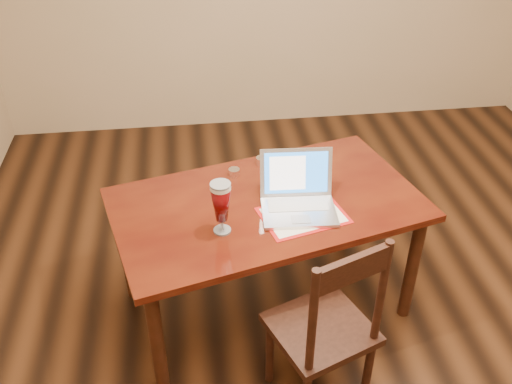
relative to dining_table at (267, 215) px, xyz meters
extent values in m
plane|color=black|center=(0.38, -0.24, -0.65)|extent=(5.00, 5.00, 0.00)
cube|color=#521B0A|center=(0.00, 0.01, 0.06)|extent=(1.71, 1.22, 0.04)
cylinder|color=#37170D|center=(-0.58, -0.51, -0.30)|extent=(0.07, 0.07, 0.68)
cylinder|color=#37170D|center=(0.76, -0.16, -0.30)|extent=(0.07, 0.07, 0.68)
cylinder|color=#37170D|center=(-0.76, 0.18, -0.30)|extent=(0.07, 0.07, 0.68)
cylinder|color=#37170D|center=(0.58, 0.53, -0.30)|extent=(0.07, 0.07, 0.68)
cube|color=#B21210|center=(0.16, -0.13, 0.08)|extent=(0.46, 0.38, 0.00)
cube|color=white|center=(0.16, -0.13, 0.08)|extent=(0.42, 0.33, 0.00)
cube|color=silver|center=(0.14, -0.12, 0.09)|extent=(0.37, 0.27, 0.02)
cube|color=silver|center=(0.14, -0.07, 0.10)|extent=(0.30, 0.13, 0.00)
cube|color=#B1B1B6|center=(0.13, -0.19, 0.10)|extent=(0.09, 0.07, 0.00)
cube|color=silver|center=(0.15, 0.04, 0.22)|extent=(0.36, 0.09, 0.24)
cube|color=blue|center=(0.15, 0.04, 0.22)|extent=(0.32, 0.08, 0.20)
cube|color=white|center=(0.11, 0.04, 0.22)|extent=(0.18, 0.06, 0.17)
cylinder|color=silver|center=(-0.24, -0.20, 0.08)|extent=(0.08, 0.08, 0.01)
cylinder|color=silver|center=(-0.24, -0.20, 0.12)|extent=(0.01, 0.01, 0.06)
cylinder|color=beige|center=(-0.24, -0.20, 0.33)|extent=(0.09, 0.09, 0.02)
cylinder|color=silver|center=(-0.24, -0.20, 0.34)|extent=(0.09, 0.09, 0.01)
cylinder|color=white|center=(-0.14, 0.27, 0.10)|extent=(0.06, 0.06, 0.04)
cylinder|color=white|center=(0.02, 0.37, 0.10)|extent=(0.06, 0.06, 0.04)
cube|color=black|center=(0.16, -0.60, -0.21)|extent=(0.54, 0.53, 0.04)
cylinder|color=black|center=(0.38, -0.69, -0.44)|extent=(0.04, 0.04, 0.41)
cylinder|color=black|center=(-0.06, -0.51, -0.44)|extent=(0.04, 0.04, 0.41)
cylinder|color=black|center=(0.26, -0.39, -0.44)|extent=(0.04, 0.04, 0.41)
cylinder|color=black|center=(0.06, -0.81, 0.08)|extent=(0.04, 0.04, 0.54)
cylinder|color=black|center=(0.38, -0.69, 0.08)|extent=(0.04, 0.04, 0.54)
cube|color=black|center=(0.22, -0.75, 0.28)|extent=(0.33, 0.15, 0.12)
camera|label=1|loc=(-0.36, -2.30, 1.75)|focal=40.00mm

